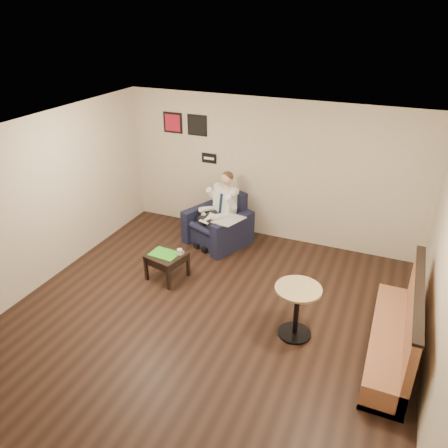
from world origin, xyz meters
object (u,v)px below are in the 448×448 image
at_px(side_table, 167,266).
at_px(cafe_table, 296,312).
at_px(coffee_mug, 180,252).
at_px(green_folder, 164,254).
at_px(smartphone, 175,251).
at_px(banquette, 394,321).
at_px(seated_man, 213,213).
at_px(armchair, 218,220).

bearing_deg(side_table, cafe_table, -13.49).
bearing_deg(coffee_mug, side_table, -158.96).
distance_m(green_folder, cafe_table, 2.53).
relative_size(smartphone, banquette, 0.07).
distance_m(seated_man, coffee_mug, 1.32).
bearing_deg(smartphone, coffee_mug, -7.10).
bearing_deg(armchair, banquette, -7.89).
relative_size(armchair, banquette, 0.47).
bearing_deg(cafe_table, green_folder, 167.00).
relative_size(green_folder, banquette, 0.21).
xyz_separation_m(seated_man, smartphone, (-0.16, -1.24, -0.21)).
height_order(armchair, cafe_table, armchair).
bearing_deg(side_table, smartphone, 60.00).
bearing_deg(green_folder, coffee_mug, 21.04).
xyz_separation_m(coffee_mug, cafe_table, (2.22, -0.66, -0.12)).
relative_size(green_folder, cafe_table, 0.58).
xyz_separation_m(smartphone, cafe_table, (2.34, -0.74, -0.07)).
height_order(green_folder, cafe_table, cafe_table).
bearing_deg(armchair, side_table, -78.68).
relative_size(side_table, smartphone, 3.93).
bearing_deg(cafe_table, smartphone, 162.56).
bearing_deg(banquette, seated_man, 151.69).
height_order(green_folder, smartphone, green_folder).
height_order(seated_man, banquette, seated_man).
relative_size(armchair, side_table, 1.79).
distance_m(side_table, coffee_mug, 0.37).
bearing_deg(smartphone, seated_man, 105.47).
bearing_deg(cafe_table, banquette, 4.80).
distance_m(banquette, cafe_table, 1.29).
bearing_deg(banquette, coffee_mug, 170.95).
bearing_deg(coffee_mug, banquette, -9.05).
distance_m(side_table, cafe_table, 2.50).
height_order(armchair, coffee_mug, armchair).
relative_size(seated_man, banquette, 0.62).
bearing_deg(seated_man, cafe_table, -19.78).
bearing_deg(cafe_table, coffee_mug, 163.31).
distance_m(seated_man, green_folder, 1.45).
height_order(armchair, seated_man, seated_man).
bearing_deg(coffee_mug, seated_man, 88.61).
height_order(side_table, smartphone, smartphone).
xyz_separation_m(seated_man, coffee_mug, (-0.03, -1.31, -0.17)).
relative_size(green_folder, smartphone, 3.21).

